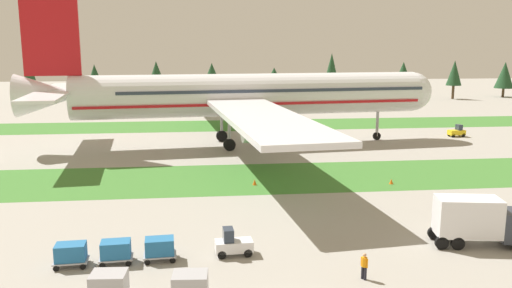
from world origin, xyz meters
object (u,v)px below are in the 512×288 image
(uld_container_0, at_px, (190,287))
(uld_container_1, at_px, (109,287))
(airliner, at_px, (240,95))
(catering_truck, at_px, (480,220))
(pushback_tractor, at_px, (457,132))
(cargo_dolly_third, at_px, (71,253))
(ground_crew_marshaller, at_px, (364,265))
(taxiway_marker_1, at_px, (391,181))
(baggage_tug, at_px, (233,244))
(taxiway_marker_0, at_px, (255,182))
(cargo_dolly_lead, at_px, (160,247))
(cargo_dolly_second, at_px, (116,250))

(uld_container_0, relative_size, uld_container_1, 1.00)
(airliner, bearing_deg, catering_truck, 13.48)
(pushback_tractor, bearing_deg, uld_container_0, 134.33)
(cargo_dolly_third, bearing_deg, ground_crew_marshaller, 74.19)
(cargo_dolly_third, height_order, catering_truck, catering_truck)
(taxiway_marker_1, bearing_deg, ground_crew_marshaller, -114.52)
(baggage_tug, height_order, catering_truck, catering_truck)
(pushback_tractor, relative_size, taxiway_marker_1, 4.94)
(baggage_tug, bearing_deg, airliner, 171.16)
(taxiway_marker_0, bearing_deg, cargo_dolly_lead, -114.36)
(pushback_tractor, distance_m, uld_container_0, 65.88)
(pushback_tractor, xyz_separation_m, uld_container_1, (-46.62, -50.28, 0.02))
(taxiway_marker_1, bearing_deg, cargo_dolly_second, -145.53)
(catering_truck, distance_m, taxiway_marker_1, 17.36)
(uld_container_1, bearing_deg, taxiway_marker_1, 42.17)
(uld_container_0, bearing_deg, taxiway_marker_1, 48.53)
(uld_container_0, bearing_deg, cargo_dolly_lead, 110.12)
(cargo_dolly_second, height_order, pushback_tractor, pushback_tractor)
(cargo_dolly_lead, height_order, pushback_tractor, pushback_tractor)
(cargo_dolly_third, bearing_deg, uld_container_1, 29.49)
(catering_truck, relative_size, uld_container_0, 3.62)
(pushback_tractor, bearing_deg, cargo_dolly_third, 126.06)
(cargo_dolly_second, distance_m, taxiway_marker_1, 31.34)
(cargo_dolly_lead, distance_m, ground_crew_marshaller, 13.66)
(taxiway_marker_0, bearing_deg, ground_crew_marshaller, -78.97)
(baggage_tug, distance_m, cargo_dolly_second, 7.93)
(cargo_dolly_lead, distance_m, uld_container_1, 5.99)
(cargo_dolly_lead, height_order, taxiway_marker_0, cargo_dolly_lead)
(cargo_dolly_third, xyz_separation_m, ground_crew_marshaller, (18.73, -3.99, 0.03))
(cargo_dolly_lead, height_order, taxiway_marker_1, cargo_dolly_lead)
(uld_container_0, bearing_deg, taxiway_marker_0, 75.71)
(cargo_dolly_second, bearing_deg, taxiway_marker_0, 145.19)
(baggage_tug, distance_m, cargo_dolly_lead, 5.03)
(taxiway_marker_0, bearing_deg, taxiway_marker_1, -4.45)
(airliner, xyz_separation_m, cargo_dolly_third, (-14.40, -41.41, -6.56))
(cargo_dolly_lead, relative_size, taxiway_marker_1, 4.17)
(taxiway_marker_1, bearing_deg, taxiway_marker_0, 175.55)
(uld_container_1, distance_m, taxiway_marker_1, 34.27)
(ground_crew_marshaller, relative_size, taxiway_marker_0, 2.90)
(airliner, bearing_deg, taxiway_marker_0, -6.50)
(cargo_dolly_second, xyz_separation_m, taxiway_marker_1, (25.84, 17.73, -0.64))
(cargo_dolly_second, bearing_deg, cargo_dolly_third, -90.00)
(cargo_dolly_third, xyz_separation_m, uld_container_0, (7.97, -5.57, -0.10))
(airliner, height_order, uld_container_0, airliner)
(airliner, relative_size, ground_crew_marshaller, 42.96)
(baggage_tug, bearing_deg, ground_crew_marshaller, 55.55)
(baggage_tug, distance_m, uld_container_1, 9.45)
(airliner, xyz_separation_m, baggage_tug, (-3.60, -40.70, -6.67))
(catering_truck, bearing_deg, airliner, -150.69)
(airliner, xyz_separation_m, pushback_tractor, (35.55, 3.79, -6.67))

